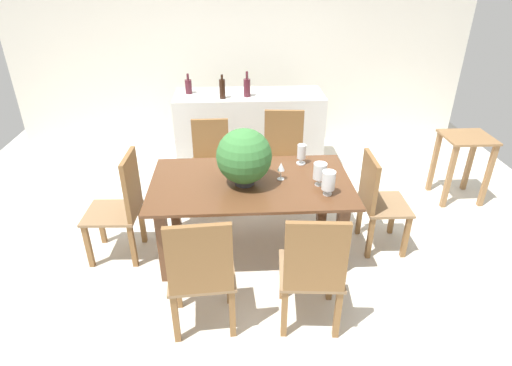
{
  "coord_description": "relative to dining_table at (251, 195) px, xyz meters",
  "views": [
    {
      "loc": [
        -0.14,
        -3.44,
        2.5
      ],
      "look_at": [
        0.05,
        -0.03,
        0.64
      ],
      "focal_mm": 29.57,
      "sensor_mm": 36.0,
      "label": 1
    }
  ],
  "objects": [
    {
      "name": "side_table",
      "position": [
        2.4,
        0.84,
        -0.06
      ],
      "size": [
        0.51,
        0.47,
        0.77
      ],
      "color": "olive",
      "rests_on": "ground"
    },
    {
      "name": "wine_glass",
      "position": [
        0.27,
        0.03,
        0.25
      ],
      "size": [
        0.06,
        0.06,
        0.16
      ],
      "color": "silver",
      "rests_on": "dining_table"
    },
    {
      "name": "chair_head_end",
      "position": [
        -1.14,
        -0.0,
        -0.05
      ],
      "size": [
        0.49,
        0.46,
        1.02
      ],
      "rotation": [
        0.0,
        0.0,
        -1.62
      ],
      "color": "brown",
      "rests_on": "ground"
    },
    {
      "name": "wine_bottle_green",
      "position": [
        -0.26,
        1.66,
        0.5
      ],
      "size": [
        0.07,
        0.07,
        0.28
      ],
      "color": "black",
      "rests_on": "kitchen_counter"
    },
    {
      "name": "chair_foot_end",
      "position": [
        1.16,
        0.0,
        -0.07
      ],
      "size": [
        0.42,
        0.47,
        0.94
      ],
      "rotation": [
        0.0,
        0.0,
        1.55
      ],
      "color": "brown",
      "rests_on": "ground"
    },
    {
      "name": "kitchen_counter",
      "position": [
        0.07,
        1.83,
        -0.11
      ],
      "size": [
        1.84,
        0.64,
        0.98
      ],
      "primitive_type": "cube",
      "color": "silver",
      "rests_on": "ground"
    },
    {
      "name": "wine_bottle_tall",
      "position": [
        0.04,
        1.72,
        0.49
      ],
      "size": [
        0.08,
        0.08,
        0.3
      ],
      "color": "#511E28",
      "rests_on": "kitchen_counter"
    },
    {
      "name": "wine_bottle_amber",
      "position": [
        -0.68,
        1.89,
        0.47
      ],
      "size": [
        0.08,
        0.08,
        0.24
      ],
      "color": "#511E28",
      "rests_on": "kitchen_counter"
    },
    {
      "name": "chair_far_left",
      "position": [
        -0.4,
        0.98,
        -0.08
      ],
      "size": [
        0.44,
        0.47,
        0.93
      ],
      "rotation": [
        0.0,
        0.0,
        0.0
      ],
      "color": "brown",
      "rests_on": "ground"
    },
    {
      "name": "chair_near_right",
      "position": [
        0.39,
        -0.99,
        -0.04
      ],
      "size": [
        0.5,
        0.5,
        1.02
      ],
      "rotation": [
        0.0,
        0.0,
        3.06
      ],
      "color": "brown",
      "rests_on": "ground"
    },
    {
      "name": "crystal_vase_left",
      "position": [
        0.63,
        -0.26,
        0.26
      ],
      "size": [
        0.11,
        0.11,
        0.21
      ],
      "color": "silver",
      "rests_on": "dining_table"
    },
    {
      "name": "crystal_vase_right",
      "position": [
        0.59,
        -0.1,
        0.26
      ],
      "size": [
        0.12,
        0.12,
        0.21
      ],
      "color": "silver",
      "rests_on": "dining_table"
    },
    {
      "name": "dining_table",
      "position": [
        0.0,
        0.0,
        0.0
      ],
      "size": [
        1.77,
        1.03,
        0.74
      ],
      "color": "brown",
      "rests_on": "ground"
    },
    {
      "name": "flower_centerpiece",
      "position": [
        -0.06,
        -0.04,
        0.4
      ],
      "size": [
        0.47,
        0.47,
        0.5
      ],
      "color": "#333338",
      "rests_on": "dining_table"
    },
    {
      "name": "chair_far_right",
      "position": [
        0.41,
        0.98,
        -0.03
      ],
      "size": [
        0.5,
        0.44,
        1.02
      ],
      "rotation": [
        0.0,
        0.0,
        -0.09
      ],
      "color": "brown",
      "rests_on": "ground"
    },
    {
      "name": "chair_near_left",
      "position": [
        -0.39,
        -0.98,
        -0.04
      ],
      "size": [
        0.51,
        0.45,
        1.01
      ],
      "rotation": [
        0.0,
        0.0,
        3.21
      ],
      "color": "brown",
      "rests_on": "ground"
    },
    {
      "name": "ground_plane",
      "position": [
        0.0,
        0.18,
        -0.6
      ],
      "size": [
        7.04,
        7.04,
        0.0
      ],
      "primitive_type": "plane",
      "color": "silver"
    },
    {
      "name": "crystal_vase_center_near",
      "position": [
        0.5,
        0.33,
        0.25
      ],
      "size": [
        0.09,
        0.09,
        0.2
      ],
      "color": "silver",
      "rests_on": "dining_table"
    },
    {
      "name": "back_wall",
      "position": [
        0.0,
        2.78,
        0.7
      ],
      "size": [
        6.4,
        0.1,
        2.6
      ],
      "primitive_type": "cube",
      "color": "silver",
      "rests_on": "ground"
    }
  ]
}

